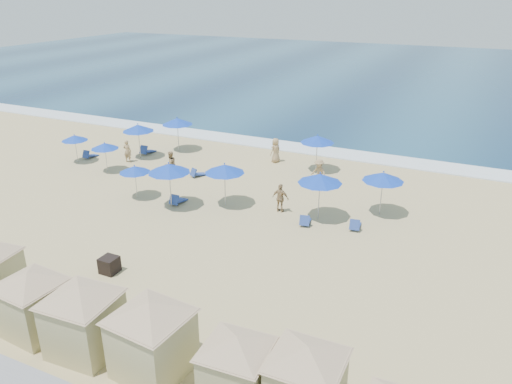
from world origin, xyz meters
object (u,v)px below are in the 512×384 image
cabana_5 (307,372)px  umbrella_1 (105,146)px  umbrella_0 (75,138)px  umbrella_6 (225,169)px  umbrella_2 (138,128)px  umbrella_7 (317,139)px  umbrella_5 (169,168)px  umbrella_8 (383,177)px  cabana_3 (151,328)px  cabana_1 (31,294)px  beachgoer_4 (276,150)px  beachgoer_3 (319,172)px  umbrella_4 (177,121)px  beachgoer_1 (171,164)px  trash_bin (109,265)px  beachgoer_0 (127,151)px  umbrella_3 (135,169)px  cabana_2 (82,310)px  umbrella_9 (320,178)px  cabana_4 (237,360)px  beachgoer_2 (281,198)px

cabana_5 → umbrella_1: 23.98m
umbrella_0 → umbrella_6: bearing=-9.5°
umbrella_2 → umbrella_7: 13.03m
umbrella_5 → umbrella_8: size_ratio=1.06×
umbrella_2 → umbrella_5: umbrella_5 is taller
cabana_3 → umbrella_6: bearing=108.5°
cabana_1 → beachgoer_4: size_ratio=2.46×
beachgoer_3 → beachgoer_4: size_ratio=0.99×
umbrella_4 → beachgoer_1: 6.02m
trash_bin → beachgoer_0: (-8.90, 12.45, 0.45)m
cabana_1 → umbrella_3: cabana_1 is taller
umbrella_0 → cabana_2: bearing=-45.6°
umbrella_3 → umbrella_5: umbrella_5 is taller
umbrella_1 → umbrella_9: bearing=-3.8°
cabana_4 → umbrella_9: (-1.88, 13.30, 0.89)m
cabana_1 → umbrella_7: size_ratio=1.66×
beachgoer_0 → umbrella_0: bearing=17.8°
umbrella_0 → beachgoer_0: 3.78m
cabana_4 → beachgoer_0: (-17.37, 16.56, -0.65)m
umbrella_4 → beachgoer_0: bearing=-114.8°
cabana_5 → umbrella_4: (-17.67, 20.10, 0.75)m
cabana_1 → umbrella_5: bearing=99.2°
umbrella_1 → beachgoer_0: umbrella_1 is taller
trash_bin → umbrella_3: bearing=120.3°
trash_bin → umbrella_3: umbrella_3 is taller
umbrella_4 → beachgoer_2: (11.48, -7.15, -1.47)m
cabana_1 → beachgoer_1: bearing=106.6°
beachgoer_0 → umbrella_7: bearing=-170.7°
beachgoer_1 → beachgoer_3: 9.73m
umbrella_3 → beachgoer_2: (8.58, 1.78, -0.97)m
cabana_4 → umbrella_6: size_ratio=1.57×
cabana_4 → umbrella_8: umbrella_8 is taller
beachgoer_4 → cabana_4: bearing=42.0°
cabana_4 → beachgoer_4: (-7.73, 21.08, -0.59)m
umbrella_5 → cabana_5: bearing=-42.0°
cabana_2 → umbrella_4: bearing=115.4°
umbrella_4 → cabana_3: bearing=-58.5°
cabana_4 → umbrella_8: bearing=86.1°
cabana_1 → beachgoer_0: (-9.20, 16.78, -0.75)m
umbrella_4 → umbrella_1: bearing=-106.5°
umbrella_6 → beachgoer_1: (-5.47, 2.53, -1.37)m
umbrella_8 → beachgoer_2: (-5.14, -2.04, -1.40)m
cabana_3 → umbrella_9: bearing=85.1°
trash_bin → beachgoer_0: bearing=126.2°
umbrella_2 → umbrella_1: bearing=-93.2°
umbrella_5 → umbrella_9: 8.41m
umbrella_0 → umbrella_2: bearing=38.7°
umbrella_0 → umbrella_3: size_ratio=1.00×
trash_bin → cabana_2: (2.73, -4.36, 1.29)m
cabana_4 → umbrella_3: size_ratio=1.97×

